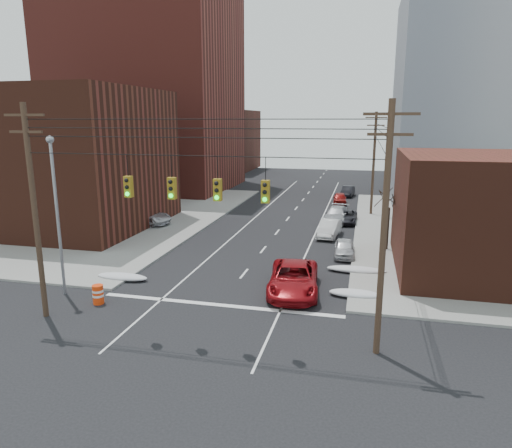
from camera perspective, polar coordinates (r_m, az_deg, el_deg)
The scene contains 28 objects.
ground at distance 20.68m, azimuth -10.43°, elevation -16.80°, with size 160.00×160.00×0.00m, color black.
sidewalk_nw at distance 56.34m, azimuth -24.79°, elevation 1.39°, with size 40.00×40.00×0.15m, color gray.
building_brick_tall at distance 71.82m, azimuth -13.30°, elevation 16.44°, with size 24.00×20.00×30.00m, color maroon.
building_brick_near at distance 48.55m, azimuth -24.42°, elevation 7.43°, with size 20.00×16.00×13.00m, color #4A2116.
building_brick_far at distance 96.46m, azimuth -7.13°, elevation 10.34°, with size 22.00×18.00×12.00m, color #4A2116.
building_office at distance 62.08m, azimuth 27.64°, elevation 13.64°, with size 22.00×20.00×25.00m, color gray.
building_glass at distance 87.89m, azimuth 24.74°, elevation 12.31°, with size 20.00×18.00×22.00m, color gray.
utility_pole_left at distance 25.52m, azimuth -25.95°, elevation 1.69°, with size 2.20×0.28×11.00m.
utility_pole_right at distance 19.85m, azimuth 15.72°, elevation -0.36°, with size 2.20×0.28×11.00m.
utility_pole_far at distance 50.53m, azimuth 14.50°, elevation 7.52°, with size 2.20×0.28×11.00m.
traffic_signals at distance 20.92m, azimuth -7.73°, elevation 4.53°, with size 17.00×0.42×2.02m.
street_light at distance 28.49m, azimuth -23.70°, elevation 2.45°, with size 0.44×0.44×9.32m.
bare_tree at distance 37.23m, azimuth 16.16°, elevation 0.22°, with size 2.09×2.20×4.93m.
snow_nw at distance 31.07m, azimuth -16.37°, elevation -6.34°, with size 3.50×1.08×0.42m, color silver.
snow_ne at distance 27.69m, azimuth 12.25°, elevation -8.49°, with size 3.00×1.08×0.42m, color silver.
snow_east_far at distance 31.93m, azimuth 12.45°, elevation -5.59°, with size 4.00×1.08×0.42m, color silver.
red_pickup at distance 27.66m, azimuth 4.72°, elevation -6.80°, with size 2.87×6.22×1.73m, color maroon.
parked_car_a at distance 35.33m, azimuth 10.99°, elevation -2.98°, with size 1.52×3.78×1.29m, color silver.
parked_car_b at distance 41.00m, azimuth 9.13°, elevation -0.57°, with size 1.55×4.43×1.46m, color silver.
parked_car_c at distance 46.77m, azimuth 11.20°, elevation 0.88°, with size 2.06×4.47×1.24m, color black.
parked_car_d at distance 46.85m, azimuth 10.02°, elevation 1.14°, with size 2.17×5.34×1.55m, color #A8A9AD.
parked_car_e at distance 57.33m, azimuth 10.43°, elevation 3.17°, with size 1.60×3.97×1.35m, color maroon.
parked_car_f at distance 63.27m, azimuth 11.40°, elevation 4.03°, with size 1.45×4.15×1.37m, color black.
lot_car_a at distance 46.15m, azimuth -14.83°, elevation 0.87°, with size 1.57×4.50×1.48m, color white.
lot_car_b at distance 46.03m, azimuth -13.79°, elevation 0.94°, with size 2.55×5.53×1.54m, color silver.
lot_car_c at distance 46.65m, azimuth -20.98°, elevation 0.52°, with size 1.96×4.81×1.40m, color black.
lot_car_d at distance 52.52m, azimuth -16.29°, elevation 2.23°, with size 1.78×4.42×1.51m, color #A0A0A4.
construction_barrel at distance 27.51m, azimuth -19.14°, elevation -8.28°, with size 0.70×0.70×1.10m.
Camera 1 is at (7.56, -16.33, 10.18)m, focal length 32.00 mm.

